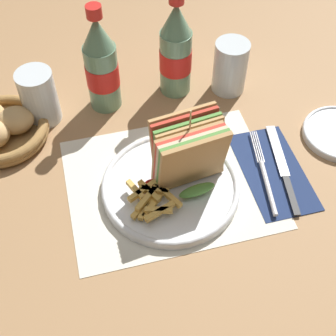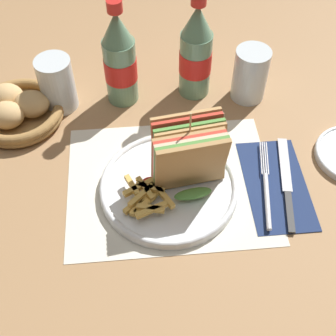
{
  "view_description": "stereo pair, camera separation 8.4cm",
  "coord_description": "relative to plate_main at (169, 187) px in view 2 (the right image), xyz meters",
  "views": [
    {
      "loc": [
        -0.14,
        -0.52,
        0.69
      ],
      "look_at": [
        -0.01,
        -0.01,
        0.04
      ],
      "focal_mm": 50.0,
      "sensor_mm": 36.0,
      "label": 1
    },
    {
      "loc": [
        -0.06,
        -0.53,
        0.69
      ],
      "look_at": [
        -0.01,
        -0.01,
        0.04
      ],
      "focal_mm": 50.0,
      "sensor_mm": 36.0,
      "label": 2
    }
  ],
  "objects": [
    {
      "name": "bread_basket",
      "position": [
        -0.29,
        0.21,
        0.01
      ],
      "size": [
        0.19,
        0.19,
        0.06
      ],
      "color": "olive",
      "rests_on": "ground_plane"
    },
    {
      "name": "coke_bottle_near",
      "position": [
        -0.08,
        0.26,
        0.09
      ],
      "size": [
        0.07,
        0.07,
        0.23
      ],
      "color": "slate",
      "rests_on": "ground_plane"
    },
    {
      "name": "glass_far",
      "position": [
        -0.21,
        0.25,
        0.04
      ],
      "size": [
        0.07,
        0.07,
        0.12
      ],
      "color": "silver",
      "rests_on": "ground_plane"
    },
    {
      "name": "plate_main",
      "position": [
        0.0,
        0.0,
        0.0
      ],
      "size": [
        0.25,
        0.25,
        0.02
      ],
      "color": "white",
      "rests_on": "ground_plane"
    },
    {
      "name": "coke_bottle_far",
      "position": [
        0.08,
        0.27,
        0.09
      ],
      "size": [
        0.07,
        0.07,
        0.23
      ],
      "color": "slate",
      "rests_on": "ground_plane"
    },
    {
      "name": "club_sandwich",
      "position": [
        0.04,
        0.01,
        0.07
      ],
      "size": [
        0.13,
        0.11,
        0.16
      ],
      "color": "tan",
      "rests_on": "plate_main"
    },
    {
      "name": "ketchup_blob",
      "position": [
        -0.03,
        -0.0,
        0.02
      ],
      "size": [
        0.04,
        0.03,
        0.01
      ],
      "color": "maroon",
      "rests_on": "plate_main"
    },
    {
      "name": "fries_pile",
      "position": [
        -0.04,
        -0.03,
        0.02
      ],
      "size": [
        0.09,
        0.09,
        0.02
      ],
      "color": "gold",
      "rests_on": "plate_main"
    },
    {
      "name": "glass_near",
      "position": [
        0.19,
        0.24,
        0.04
      ],
      "size": [
        0.07,
        0.07,
        0.12
      ],
      "color": "silver",
      "rests_on": "ground_plane"
    },
    {
      "name": "knife",
      "position": [
        0.22,
        -0.01,
        -0.0
      ],
      "size": [
        0.05,
        0.22,
        0.0
      ],
      "rotation": [
        0.0,
        0.0,
        -0.16
      ],
      "color": "black",
      "rests_on": "napkin"
    },
    {
      "name": "ground_plane",
      "position": [
        0.01,
        0.03,
        -0.01
      ],
      "size": [
        4.0,
        4.0,
        0.0
      ],
      "primitive_type": "plane",
      "color": "#9E754C"
    },
    {
      "name": "napkin",
      "position": [
        0.2,
        -0.01,
        -0.01
      ],
      "size": [
        0.11,
        0.21,
        0.0
      ],
      "color": "navy",
      "rests_on": "ground_plane"
    },
    {
      "name": "fork",
      "position": [
        0.17,
        -0.02,
        -0.0
      ],
      "size": [
        0.04,
        0.2,
        0.01
      ],
      "rotation": [
        0.0,
        0.0,
        -0.16
      ],
      "color": "silver",
      "rests_on": "napkin"
    },
    {
      "name": "placemat",
      "position": [
        0.0,
        0.02,
        -0.01
      ],
      "size": [
        0.38,
        0.3,
        0.0
      ],
      "color": "silver",
      "rests_on": "ground_plane"
    }
  ]
}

